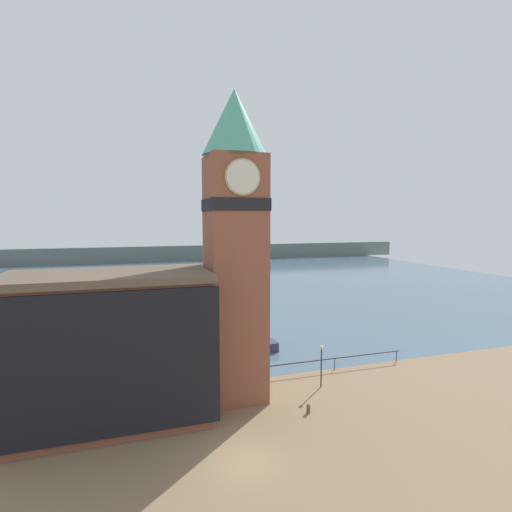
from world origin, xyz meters
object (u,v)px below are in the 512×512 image
(pier_building, at_px, (111,347))
(boat_near, at_px, (254,345))
(clock_tower, at_px, (235,239))
(mooring_bollard_near, at_px, (308,408))
(lamp_post, at_px, (321,358))

(pier_building, bearing_deg, boat_near, 37.96)
(clock_tower, height_order, mooring_bollard_near, clock_tower)
(mooring_bollard_near, bearing_deg, boat_near, 88.90)
(clock_tower, relative_size, mooring_bollard_near, 34.85)
(clock_tower, distance_m, pier_building, 11.54)
(lamp_post, bearing_deg, boat_near, 104.80)
(boat_near, bearing_deg, mooring_bollard_near, -91.68)
(clock_tower, relative_size, boat_near, 5.18)
(clock_tower, xyz_separation_m, boat_near, (4.49, 9.55, -11.60))
(mooring_bollard_near, xyz_separation_m, lamp_post, (2.90, 3.74, 2.11))
(pier_building, distance_m, mooring_bollard_near, 14.40)
(lamp_post, bearing_deg, pier_building, -178.18)
(clock_tower, xyz_separation_m, pier_building, (-8.98, -0.96, -7.19))
(boat_near, xyz_separation_m, lamp_post, (2.64, -10.00, 1.76))
(pier_building, bearing_deg, lamp_post, 1.82)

